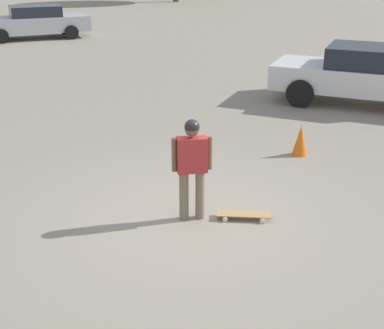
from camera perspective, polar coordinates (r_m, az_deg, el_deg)
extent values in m
plane|color=gray|center=(8.17, 0.00, -5.73)|extent=(220.00, 220.00, 0.00)
cylinder|color=#7A6B56|center=(7.98, -0.87, -3.36)|extent=(0.14, 0.14, 0.77)
cylinder|color=#7A6B56|center=(8.02, 0.86, -3.24)|extent=(0.14, 0.14, 0.77)
cube|color=#B22D2D|center=(7.74, 0.00, 1.04)|extent=(0.23, 0.45, 0.53)
cylinder|color=brown|center=(7.70, -1.91, 1.02)|extent=(0.08, 0.08, 0.50)
cylinder|color=brown|center=(7.78, 1.89, 1.24)|extent=(0.08, 0.08, 0.50)
sphere|color=brown|center=(7.61, 0.00, 3.77)|extent=(0.21, 0.21, 0.21)
sphere|color=black|center=(7.60, 0.00, 4.03)|extent=(0.22, 0.22, 0.22)
cube|color=tan|center=(8.15, 5.54, -5.28)|extent=(0.36, 0.84, 0.01)
cylinder|color=silver|center=(8.06, 3.55, -5.89)|extent=(0.04, 0.08, 0.08)
cylinder|color=silver|center=(8.28, 3.60, -5.10)|extent=(0.04, 0.08, 0.08)
cylinder|color=silver|center=(8.07, 7.51, -6.01)|extent=(0.04, 0.08, 0.08)
cylinder|color=silver|center=(8.29, 7.45, -5.22)|extent=(0.04, 0.08, 0.08)
cube|color=silver|center=(14.67, 17.77, 8.71)|extent=(3.75, 4.87, 0.63)
cube|color=#1E232D|center=(14.55, 18.48, 10.86)|extent=(2.40, 2.58, 0.52)
cylinder|color=black|center=(14.07, 11.46, 7.45)|extent=(0.51, 0.72, 0.71)
cylinder|color=black|center=(15.78, 12.83, 8.92)|extent=(0.51, 0.72, 0.71)
cube|color=#ADB2B7|center=(25.72, -16.51, 14.18)|extent=(3.02, 5.09, 0.66)
cube|color=#1E232D|center=(25.67, -16.38, 15.45)|extent=(2.11, 2.51, 0.46)
cylinder|color=black|center=(24.79, -19.67, 12.76)|extent=(0.37, 0.65, 0.62)
cylinder|color=black|center=(25.10, -12.74, 13.59)|extent=(0.37, 0.65, 0.62)
cylinder|color=black|center=(26.81, -13.42, 14.05)|extent=(0.37, 0.65, 0.62)
cone|color=orange|center=(10.73, 11.49, 2.56)|extent=(0.30, 0.30, 0.61)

